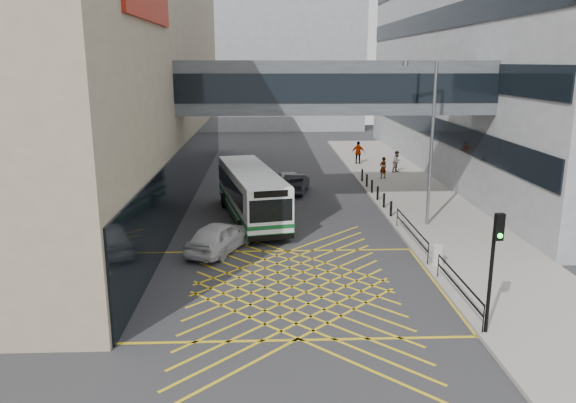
{
  "coord_description": "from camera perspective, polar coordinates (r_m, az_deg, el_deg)",
  "views": [
    {
      "loc": [
        -1.01,
        -21.31,
        8.93
      ],
      "look_at": [
        0.0,
        4.0,
        2.6
      ],
      "focal_mm": 35.0,
      "sensor_mm": 36.0,
      "label": 1
    }
  ],
  "objects": [
    {
      "name": "car_dark",
      "position": [
        39.26,
        0.8,
        1.87
      ],
      "size": [
        2.53,
        4.49,
        1.32
      ],
      "primitive_type": "imported",
      "rotation": [
        0.0,
        0.0,
        2.93
      ],
      "color": "black",
      "rests_on": "ground"
    },
    {
      "name": "pavement",
      "position": [
        38.69,
        12.78,
        0.45
      ],
      "size": [
        6.0,
        54.0,
        0.16
      ],
      "primitive_type": "cube",
      "color": "gray",
      "rests_on": "ground"
    },
    {
      "name": "street_lamp",
      "position": [
        31.01,
        14.12,
        6.67
      ],
      "size": [
        2.0,
        0.62,
        8.82
      ],
      "rotation": [
        0.0,
        0.0,
        0.19
      ],
      "color": "slate",
      "rests_on": "pavement"
    },
    {
      "name": "kerb_railings",
      "position": [
        25.48,
        14.21,
        -4.84
      ],
      "size": [
        0.05,
        12.54,
        1.0
      ],
      "color": "black",
      "rests_on": "pavement"
    },
    {
      "name": "box_junction",
      "position": [
        23.12,
        0.4,
        -8.67
      ],
      "size": [
        12.0,
        9.0,
        0.01
      ],
      "color": "gold",
      "rests_on": "ground"
    },
    {
      "name": "building_far",
      "position": [
        81.32,
        -3.07,
        14.06
      ],
      "size": [
        28.0,
        16.0,
        18.0
      ],
      "primitive_type": "cube",
      "color": "gray",
      "rests_on": "ground"
    },
    {
      "name": "pedestrian_a",
      "position": [
        43.86,
        9.63,
        3.4
      ],
      "size": [
        0.79,
        0.69,
        1.65
      ],
      "primitive_type": "imported",
      "rotation": [
        0.0,
        0.0,
        3.55
      ],
      "color": "gray",
      "rests_on": "pavement"
    },
    {
      "name": "pedestrian_c",
      "position": [
        49.97,
        7.16,
        4.96
      ],
      "size": [
        1.28,
        0.87,
        1.97
      ],
      "primitive_type": "imported",
      "rotation": [
        0.0,
        0.0,
        2.85
      ],
      "color": "gray",
      "rests_on": "pavement"
    },
    {
      "name": "skybridge",
      "position": [
        33.58,
        4.67,
        11.54
      ],
      "size": [
        20.0,
        4.1,
        3.0
      ],
      "color": "#474C51",
      "rests_on": "ground"
    },
    {
      "name": "pedestrian_b",
      "position": [
        46.58,
        11.01,
        4.0
      ],
      "size": [
        0.97,
        0.9,
        1.73
      ],
      "primitive_type": "imported",
      "rotation": [
        0.0,
        0.0,
        0.64
      ],
      "color": "gray",
      "rests_on": "pavement"
    },
    {
      "name": "car_white",
      "position": [
        27.22,
        -6.99,
        -3.54
      ],
      "size": [
        3.71,
        5.17,
        1.52
      ],
      "primitive_type": "imported",
      "rotation": [
        0.0,
        0.0,
        2.73
      ],
      "color": "silver",
      "rests_on": "ground"
    },
    {
      "name": "car_silver",
      "position": [
        39.98,
        0.02,
        2.18
      ],
      "size": [
        2.27,
        4.75,
        1.44
      ],
      "primitive_type": "imported",
      "rotation": [
        0.0,
        0.0,
        3.21
      ],
      "color": "gray",
      "rests_on": "ground"
    },
    {
      "name": "traffic_light",
      "position": [
        19.24,
        20.23,
        -5.24
      ],
      "size": [
        0.31,
        0.49,
        4.16
      ],
      "rotation": [
        0.0,
        0.0,
        0.12
      ],
      "color": "black",
      "rests_on": "pavement"
    },
    {
      "name": "ground",
      "position": [
        23.13,
        0.4,
        -8.68
      ],
      "size": [
        120.0,
        120.0,
        0.0
      ],
      "primitive_type": "plane",
      "color": "#333335"
    },
    {
      "name": "bollards",
      "position": [
        37.95,
        8.81,
        1.2
      ],
      "size": [
        0.14,
        10.14,
        0.9
      ],
      "color": "black",
      "rests_on": "pavement"
    },
    {
      "name": "bus",
      "position": [
        32.54,
        -3.78,
        0.92
      ],
      "size": [
        4.53,
        10.71,
        2.93
      ],
      "rotation": [
        0.0,
        0.0,
        0.21
      ],
      "color": "white",
      "rests_on": "ground"
    },
    {
      "name": "litter_bin",
      "position": [
        25.81,
        14.96,
        -5.29
      ],
      "size": [
        0.51,
        0.51,
        0.89
      ],
      "primitive_type": "cylinder",
      "color": "#ADA89E",
      "rests_on": "pavement"
    }
  ]
}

